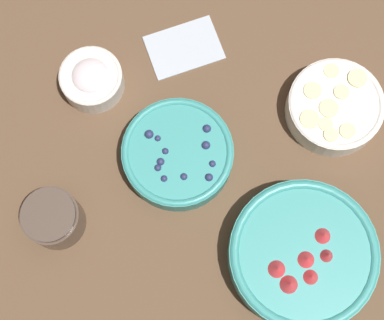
% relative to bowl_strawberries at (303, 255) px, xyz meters
% --- Properties ---
extents(ground_plane, '(4.00, 4.00, 0.00)m').
position_rel_bowl_strawberries_xyz_m(ground_plane, '(0.17, -0.19, -0.04)').
color(ground_plane, brown).
extents(bowl_strawberries, '(0.24, 0.24, 0.08)m').
position_rel_bowl_strawberries_xyz_m(bowl_strawberries, '(0.00, 0.00, 0.00)').
color(bowl_strawberries, teal).
rests_on(bowl_strawberries, ground_plane).
extents(bowl_blueberries, '(0.19, 0.19, 0.06)m').
position_rel_bowl_strawberries_xyz_m(bowl_blueberries, '(0.21, -0.16, -0.01)').
color(bowl_blueberries, teal).
rests_on(bowl_blueberries, ground_plane).
extents(bowl_bananas, '(0.17, 0.17, 0.05)m').
position_rel_bowl_strawberries_xyz_m(bowl_bananas, '(-0.05, -0.26, -0.01)').
color(bowl_bananas, white).
rests_on(bowl_bananas, ground_plane).
extents(bowl_cream, '(0.11, 0.11, 0.06)m').
position_rel_bowl_strawberries_xyz_m(bowl_cream, '(0.37, -0.28, -0.01)').
color(bowl_cream, silver).
rests_on(bowl_cream, ground_plane).
extents(jar_chocolate, '(0.09, 0.09, 0.09)m').
position_rel_bowl_strawberries_xyz_m(jar_chocolate, '(0.41, -0.03, 0.00)').
color(jar_chocolate, '#4C3D33').
rests_on(jar_chocolate, ground_plane).
extents(napkin, '(0.15, 0.13, 0.01)m').
position_rel_bowl_strawberries_xyz_m(napkin, '(0.22, -0.37, -0.03)').
color(napkin, '#B2BCC6').
rests_on(napkin, ground_plane).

